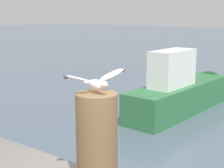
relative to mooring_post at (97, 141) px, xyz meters
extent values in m
cylinder|color=brown|center=(0.00, 0.00, 0.00)|extent=(0.41, 0.41, 0.97)
cylinder|color=#C66A60|center=(-0.01, -0.01, 0.50)|extent=(0.01, 0.01, 0.04)
cylinder|color=#C66A60|center=(0.00, 0.02, 0.50)|extent=(0.01, 0.01, 0.04)
ellipsoid|color=silver|center=(0.00, 0.00, 0.57)|extent=(0.25, 0.15, 0.10)
sphere|color=silver|center=(0.13, -0.04, 0.60)|extent=(0.06, 0.06, 0.06)
cone|color=gold|center=(0.18, -0.06, 0.59)|extent=(0.05, 0.03, 0.02)
cube|color=silver|center=(-0.14, 0.04, 0.58)|extent=(0.09, 0.10, 0.01)
ellipsoid|color=silver|center=(-0.07, -0.18, 0.65)|extent=(0.20, 0.31, 0.11)
sphere|color=#343434|center=(-0.11, -0.31, 0.68)|extent=(0.04, 0.04, 0.04)
ellipsoid|color=silver|center=(0.05, 0.19, 0.65)|extent=(0.20, 0.31, 0.11)
sphere|color=#343434|center=(0.09, 0.31, 0.68)|extent=(0.04, 0.04, 0.04)
cube|color=#2D6B3D|center=(-2.30, 6.68, -1.24)|extent=(1.31, 4.46, 0.85)
cone|color=#2D6B3D|center=(-2.17, 9.15, -1.19)|extent=(1.03, 1.03, 0.98)
cube|color=white|center=(-2.32, 6.15, -0.30)|extent=(0.74, 1.59, 1.02)
camera|label=1|loc=(2.08, -2.53, 1.26)|focal=55.89mm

